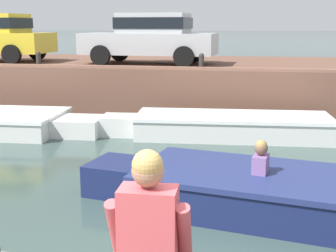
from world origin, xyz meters
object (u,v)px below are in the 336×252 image
object	(u,v)px
motorboat_passing	(295,196)
mooring_bollard_west	(38,59)
mooring_bollard_mid	(201,61)
boat_moored_central_white	(223,126)
car_left_inner_silver	(151,36)
person_seated_right	(150,238)

from	to	relation	value
motorboat_passing	mooring_bollard_west	xyz separation A→B (m)	(-6.77, 6.27, 1.39)
mooring_bollard_mid	boat_moored_central_white	bearing A→B (deg)	-66.81
mooring_bollard_west	mooring_bollard_mid	world-z (taller)	same
car_left_inner_silver	person_seated_right	distance (m)	11.94
boat_moored_central_white	mooring_bollard_west	distance (m)	5.88
boat_moored_central_white	mooring_bollard_mid	size ratio (longest dim) A/B	12.47
mooring_bollard_west	mooring_bollard_mid	size ratio (longest dim) A/B	1.00
mooring_bollard_mid	person_seated_right	size ratio (longest dim) A/B	0.46
person_seated_right	boat_moored_central_white	bearing A→B (deg)	90.52
mooring_bollard_mid	car_left_inner_silver	bearing A→B (deg)	137.30
mooring_bollard_mid	motorboat_passing	bearing A→B (deg)	-71.95
motorboat_passing	mooring_bollard_west	bearing A→B (deg)	137.20
car_left_inner_silver	person_seated_right	bearing A→B (deg)	-77.62
boat_moored_central_white	motorboat_passing	xyz separation A→B (m)	(1.32, -4.57, 0.02)
car_left_inner_silver	mooring_bollard_west	world-z (taller)	car_left_inner_silver
mooring_bollard_mid	mooring_bollard_west	bearing A→B (deg)	180.00
motorboat_passing	car_left_inner_silver	world-z (taller)	car_left_inner_silver
motorboat_passing	person_seated_right	size ratio (longest dim) A/B	6.28
boat_moored_central_white	mooring_bollard_west	bearing A→B (deg)	162.73
person_seated_right	motorboat_passing	bearing A→B (deg)	71.66
motorboat_passing	car_left_inner_silver	size ratio (longest dim) A/B	1.45
car_left_inner_silver	mooring_bollard_west	bearing A→B (deg)	-151.50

